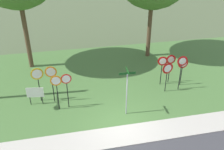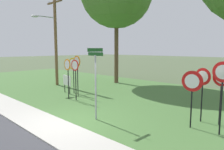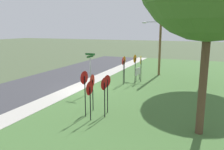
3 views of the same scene
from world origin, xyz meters
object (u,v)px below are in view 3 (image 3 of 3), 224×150
(yield_sign_near_right, at_px, (107,85))
(yield_sign_center, at_px, (104,88))
(stop_sign_near_right, at_px, (141,63))
(utility_pole, at_px, (159,35))
(yield_sign_far_right, at_px, (92,84))
(yield_sign_far_left, at_px, (84,83))
(street_name_post, at_px, (90,70))
(stop_sign_far_center, at_px, (135,62))
(yield_sign_near_left, at_px, (90,92))
(stop_sign_far_left, at_px, (123,65))
(notice_board, at_px, (138,72))
(stop_sign_near_left, at_px, (124,64))

(yield_sign_near_right, xyz_separation_m, yield_sign_center, (0.68, 0.12, 0.00))
(stop_sign_near_right, xyz_separation_m, utility_pole, (-3.76, 0.85, 2.42))
(yield_sign_far_right, height_order, yield_sign_center, yield_sign_center)
(stop_sign_near_right, xyz_separation_m, yield_sign_near_right, (8.56, 0.33, -0.10))
(stop_sign_near_right, distance_m, yield_sign_near_right, 8.57)
(yield_sign_far_left, distance_m, street_name_post, 4.81)
(yield_sign_far_right, bearing_deg, yield_sign_near_right, 82.30)
(yield_sign_center, bearing_deg, stop_sign_far_center, -169.44)
(stop_sign_far_center, bearing_deg, yield_sign_far_left, 1.57)
(yield_sign_near_right, xyz_separation_m, yield_sign_far_right, (-0.02, -0.97, -0.03))
(yield_sign_far_left, distance_m, yield_sign_center, 1.13)
(yield_sign_near_left, relative_size, utility_pole, 0.28)
(yield_sign_far_left, bearing_deg, stop_sign_near_right, -178.39)
(yield_sign_center, bearing_deg, yield_sign_near_left, -31.14)
(yield_sign_near_right, height_order, yield_sign_far_left, yield_sign_far_left)
(yield_sign_far_right, distance_m, yield_sign_center, 1.30)
(stop_sign_far_left, distance_m, stop_sign_far_center, 1.21)
(notice_board, bearing_deg, stop_sign_near_left, -23.77)
(yield_sign_near_left, bearing_deg, yield_sign_far_left, -124.01)
(yield_sign_near_left, xyz_separation_m, street_name_post, (-4.78, -2.45, 0.22))
(yield_sign_far_right, xyz_separation_m, notice_board, (-8.81, 0.31, -0.82))
(yield_sign_far_right, xyz_separation_m, street_name_post, (-3.37, -1.88, 0.17))
(stop_sign_near_left, relative_size, yield_sign_near_left, 1.13)
(stop_sign_near_left, xyz_separation_m, stop_sign_far_center, (-0.28, 0.92, 0.15))
(yield_sign_near_right, relative_size, yield_sign_far_left, 0.87)
(yield_sign_near_right, height_order, notice_board, yield_sign_near_right)
(yield_sign_near_left, relative_size, street_name_post, 0.70)
(stop_sign_near_left, distance_m, stop_sign_near_right, 1.68)
(stop_sign_far_left, distance_m, yield_sign_far_left, 7.83)
(utility_pole, relative_size, notice_board, 6.19)
(stop_sign_near_right, relative_size, yield_sign_far_left, 0.93)
(street_name_post, bearing_deg, yield_sign_near_right, 42.26)
(yield_sign_far_right, bearing_deg, utility_pole, 166.60)
(notice_board, bearing_deg, stop_sign_far_center, 9.79)
(yield_sign_near_left, relative_size, yield_sign_far_left, 0.83)
(yield_sign_center, height_order, street_name_post, street_name_post)
(stop_sign_near_left, height_order, yield_sign_near_right, stop_sign_near_left)
(yield_sign_near_right, bearing_deg, street_name_post, -128.46)
(yield_sign_near_right, bearing_deg, stop_sign_far_center, -163.91)
(yield_sign_far_left, bearing_deg, stop_sign_far_center, -176.74)
(yield_sign_far_right, bearing_deg, stop_sign_near_right, 169.18)
(stop_sign_far_left, bearing_deg, street_name_post, -25.44)
(stop_sign_near_right, bearing_deg, stop_sign_far_left, -41.09)
(stop_sign_far_center, distance_m, notice_board, 1.57)
(stop_sign_near_left, distance_m, stop_sign_far_left, 0.62)
(stop_sign_far_center, relative_size, yield_sign_center, 1.15)
(stop_sign_far_left, bearing_deg, yield_sign_near_right, 9.09)
(yield_sign_near_right, distance_m, notice_board, 8.89)
(yield_sign_far_left, bearing_deg, stop_sign_far_left, -171.07)
(stop_sign_far_center, bearing_deg, stop_sign_near_right, 164.20)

